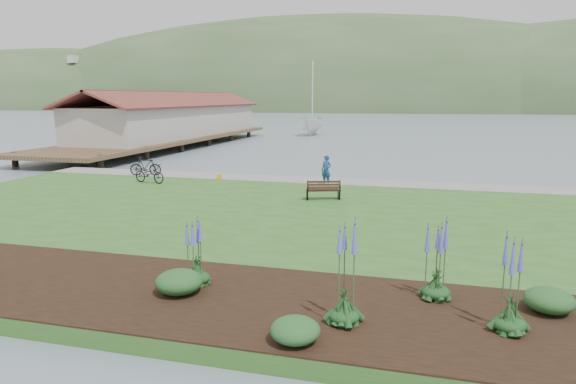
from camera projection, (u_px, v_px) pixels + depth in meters
name	position (u px, v px, depth m)	size (l,w,h in m)	color
ground	(301.00, 217.00, 21.09)	(600.00, 600.00, 0.00)	slate
lawn	(288.00, 224.00, 19.15)	(34.00, 20.00, 0.40)	#2C5D21
shoreline_path	(332.00, 181.00, 27.55)	(34.00, 2.20, 0.03)	gray
garden_bed	(327.00, 309.00, 10.94)	(24.00, 4.40, 0.04)	black
far_hillside	(475.00, 111.00, 177.15)	(580.00, 80.00, 38.00)	#38542F
pier_pavilion	(174.00, 119.00, 51.89)	(8.00, 36.00, 5.40)	#4C3826
park_bench	(323.00, 190.00, 22.57)	(1.58, 1.04, 0.91)	black
person	(326.00, 168.00, 26.22)	(0.66, 0.45, 1.82)	navy
bicycle_a	(149.00, 174.00, 26.98)	(1.87, 0.65, 0.98)	black
bicycle_b	(145.00, 166.00, 29.47)	(1.81, 0.52, 1.09)	black
sailboat	(312.00, 135.00, 66.19)	(11.30, 11.50, 29.78)	silver
pannier	(219.00, 177.00, 28.12)	(0.19, 0.29, 0.31)	gold
echium_0	(345.00, 279.00, 10.02)	(0.62, 0.62, 2.37)	#153C18
echium_1	(437.00, 264.00, 11.28)	(0.62, 0.62, 2.03)	#153C18
echium_2	(512.00, 295.00, 9.69)	(0.62, 0.62, 2.00)	#153C18
echium_4	(196.00, 254.00, 12.18)	(0.62, 0.62, 1.88)	#153C18
shrub_0	(179.00, 282.00, 11.70)	(1.09, 1.09, 0.54)	#1E4C21
shrub_1	(295.00, 330.00, 9.36)	(0.93, 0.93, 0.46)	#1E4C21
shrub_2	(549.00, 300.00, 10.69)	(1.01, 1.01, 0.51)	#1E4C21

